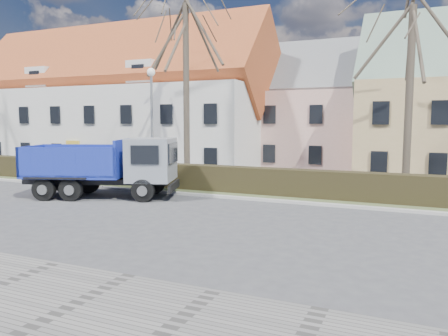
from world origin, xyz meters
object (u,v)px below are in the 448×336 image
at_px(cart_frame, 100,183).
at_px(parked_car_a, 103,165).
at_px(dump_truck, 97,167).
at_px(streetlight, 152,126).

xyz_separation_m(cart_frame, parked_car_a, (-3.95, 5.08, 0.38)).
relative_size(dump_truck, cart_frame, 12.26).
height_order(streetlight, parked_car_a, streetlight).
bearing_deg(cart_frame, parked_car_a, 127.91).
bearing_deg(streetlight, cart_frame, -127.89).
bearing_deg(dump_truck, cart_frame, 107.78).
distance_m(dump_truck, streetlight, 5.00).
bearing_deg(parked_car_a, streetlight, -91.20).
distance_m(streetlight, parked_car_a, 6.95).
height_order(dump_truck, streetlight, streetlight).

